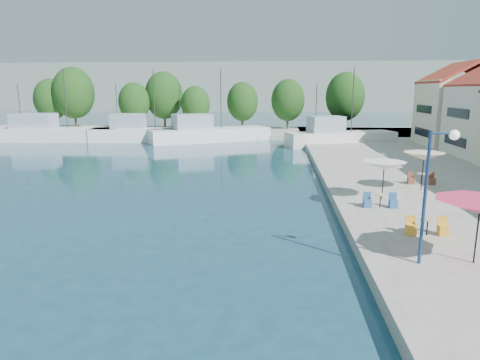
# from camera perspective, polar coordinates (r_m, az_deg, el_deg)

# --- Properties ---
(quay_far) EXTENTS (90.00, 16.00, 0.60)m
(quay_far) POSITION_cam_1_polar(r_m,az_deg,el_deg) (69.81, -3.68, 6.39)
(quay_far) COLOR gray
(quay_far) RESTS_ON ground
(hill_west) EXTENTS (180.00, 40.00, 16.00)m
(hill_west) POSITION_cam_1_polar(r_m,az_deg,el_deg) (164.93, -6.45, 12.19)
(hill_west) COLOR gray
(hill_west) RESTS_ON ground
(hill_east) EXTENTS (140.00, 40.00, 12.00)m
(hill_east) POSITION_cam_1_polar(r_m,az_deg,el_deg) (185.48, 17.06, 11.10)
(hill_east) COLOR gray
(hill_east) RESTS_ON ground
(building_06) EXTENTS (9.00, 8.80, 10.20)m
(building_06) POSITION_cam_1_polar(r_m,az_deg,el_deg) (56.87, 27.57, 9.07)
(building_06) COLOR beige
(building_06) RESTS_ON quay_right
(trawler_01) EXTENTS (18.62, 6.38, 10.20)m
(trawler_01) POSITION_cam_1_polar(r_m,az_deg,el_deg) (65.70, -23.82, 5.73)
(trawler_01) COLOR silver
(trawler_01) RESTS_ON ground
(trawler_02) EXTENTS (15.00, 5.14, 10.20)m
(trawler_02) POSITION_cam_1_polar(r_m,az_deg,el_deg) (61.06, -12.91, 6.05)
(trawler_02) COLOR white
(trawler_02) RESTS_ON ground
(trawler_03) EXTENTS (16.78, 11.78, 10.20)m
(trawler_03) POSITION_cam_1_polar(r_m,az_deg,el_deg) (59.63, -4.44, 6.17)
(trawler_03) COLOR white
(trawler_03) RESTS_ON ground
(trawler_04) EXTENTS (14.33, 7.65, 10.20)m
(trawler_04) POSITION_cam_1_polar(r_m,az_deg,el_deg) (55.81, 12.94, 5.52)
(trawler_04) COLOR silver
(trawler_04) RESTS_ON ground
(tree_01) EXTENTS (5.61, 5.61, 8.31)m
(tree_01) POSITION_cam_1_polar(r_m,az_deg,el_deg) (80.96, -23.90, 9.78)
(tree_01) COLOR #3F2B19
(tree_01) RESTS_ON quay_far
(tree_02) EXTENTS (6.91, 6.91, 10.23)m
(tree_02) POSITION_cam_1_polar(r_m,az_deg,el_deg) (78.87, -21.32, 10.76)
(tree_02) COLOR #3F2B19
(tree_02) RESTS_ON quay_far
(tree_03) EXTENTS (5.16, 5.16, 7.63)m
(tree_03) POSITION_cam_1_polar(r_m,az_deg,el_deg) (74.03, -13.93, 10.03)
(tree_03) COLOR #3F2B19
(tree_03) RESTS_ON quay_far
(tree_04) EXTENTS (6.42, 6.42, 9.50)m
(tree_04) POSITION_cam_1_polar(r_m,az_deg,el_deg) (75.48, -10.11, 11.04)
(tree_04) COLOR #3F2B19
(tree_04) RESTS_ON quay_far
(tree_05) EXTENTS (4.77, 4.77, 7.06)m
(tree_05) POSITION_cam_1_polar(r_m,az_deg,el_deg) (71.36, -5.97, 9.98)
(tree_05) COLOR #3F2B19
(tree_05) RESTS_ON quay_far
(tree_06) EXTENTS (5.23, 5.23, 7.75)m
(tree_06) POSITION_cam_1_polar(r_m,az_deg,el_deg) (73.23, 0.32, 10.41)
(tree_06) COLOR #3F2B19
(tree_06) RESTS_ON quay_far
(tree_07) EXTENTS (5.54, 5.54, 8.20)m
(tree_07) POSITION_cam_1_polar(r_m,az_deg,el_deg) (72.60, 6.41, 10.53)
(tree_07) COLOR #3F2B19
(tree_07) RESTS_ON quay_far
(tree_08) EXTENTS (6.26, 6.26, 9.27)m
(tree_08) POSITION_cam_1_polar(r_m,az_deg,el_deg) (72.54, 13.84, 10.75)
(tree_08) COLOR #3F2B19
(tree_08) RESTS_ON quay_far
(umbrella_pink) EXTENTS (3.26, 3.26, 2.44)m
(umbrella_pink) POSITION_cam_1_polar(r_m,az_deg,el_deg) (18.03, 29.36, -3.16)
(umbrella_pink) COLOR black
(umbrella_pink) RESTS_ON quay_right
(umbrella_white) EXTENTS (2.61, 2.61, 2.29)m
(umbrella_white) POSITION_cam_1_polar(r_m,az_deg,el_deg) (26.54, 18.67, 1.82)
(umbrella_white) COLOR black
(umbrella_white) RESTS_ON quay_right
(umbrella_cream) EXTENTS (2.63, 2.63, 2.49)m
(umbrella_cream) POSITION_cam_1_polar(r_m,az_deg,el_deg) (29.86, 23.32, 2.93)
(umbrella_cream) COLOR black
(umbrella_cream) RESTS_ON quay_right
(cafe_table_01) EXTENTS (1.82, 0.70, 0.76)m
(cafe_table_01) POSITION_cam_1_polar(r_m,az_deg,el_deg) (21.07, 23.67, -5.98)
(cafe_table_01) COLOR black
(cafe_table_01) RESTS_ON quay_right
(cafe_table_02) EXTENTS (1.82, 0.70, 0.76)m
(cafe_table_02) POSITION_cam_1_polar(r_m,az_deg,el_deg) (24.94, 18.18, -2.87)
(cafe_table_02) COLOR black
(cafe_table_02) RESTS_ON quay_right
(cafe_table_03) EXTENTS (1.82, 0.70, 0.76)m
(cafe_table_03) POSITION_cam_1_polar(r_m,az_deg,el_deg) (32.09, 23.02, -0.02)
(cafe_table_03) COLOR black
(cafe_table_03) RESTS_ON quay_right
(street_lamp) EXTENTS (1.04, 0.36, 5.03)m
(street_lamp) POSITION_cam_1_polar(r_m,az_deg,el_deg) (16.90, 24.72, 0.90)
(street_lamp) COLOR navy
(street_lamp) RESTS_ON quay_right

